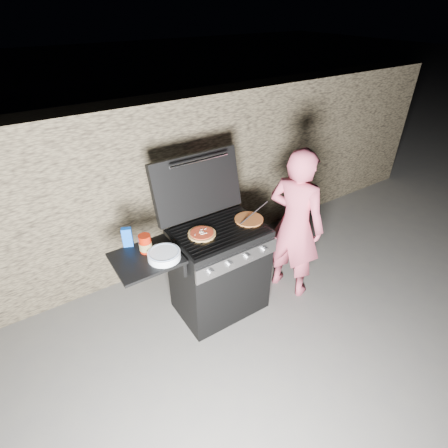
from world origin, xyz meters
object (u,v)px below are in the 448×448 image
pizza_topped (202,233)px  person (295,225)px  gas_grill (196,280)px  sauce_jar (145,243)px

pizza_topped → person: bearing=-10.3°
gas_grill → sauce_jar: 0.65m
gas_grill → person: bearing=-8.6°
sauce_jar → person: person is taller
pizza_topped → sauce_jar: 0.48m
sauce_jar → person: (1.40, -0.22, -0.21)m
gas_grill → pizza_topped: (0.09, 0.01, 0.47)m
sauce_jar → gas_grill: bearing=-10.2°
pizza_topped → sauce_jar: sauce_jar is taller
pizza_topped → gas_grill: bearing=-170.4°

